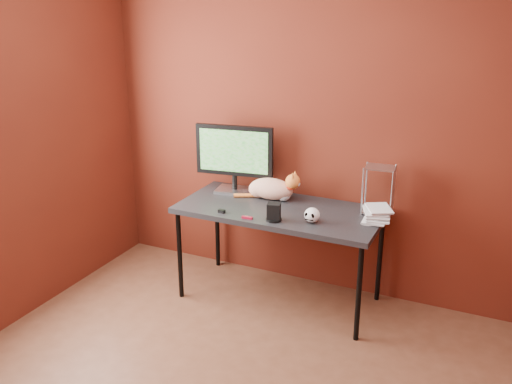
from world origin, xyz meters
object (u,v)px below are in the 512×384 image
at_px(skull_mug, 312,215).
at_px(speaker, 274,213).
at_px(monitor, 234,155).
at_px(desk, 280,214).
at_px(cat, 272,189).
at_px(book_stack, 371,145).

xyz_separation_m(skull_mug, speaker, (-0.25, -0.08, 0.00)).
relative_size(monitor, speaker, 4.88).
height_order(desk, cat, cat).
height_order(desk, monitor, monitor).
bearing_deg(desk, book_stack, 4.16).
bearing_deg(desk, monitor, 158.18).
height_order(monitor, book_stack, book_stack).
xyz_separation_m(monitor, skull_mug, (0.78, -0.35, -0.24)).
bearing_deg(book_stack, monitor, 172.62).
bearing_deg(book_stack, skull_mug, -147.05).
bearing_deg(cat, desk, -49.80).
height_order(monitor, skull_mug, monitor).
bearing_deg(monitor, cat, -14.16).
distance_m(cat, book_stack, 0.90).
distance_m(desk, book_stack, 0.86).
distance_m(skull_mug, speaker, 0.26).
bearing_deg(skull_mug, desk, 155.49).
relative_size(monitor, book_stack, 0.58).
bearing_deg(cat, monitor, 173.55).
xyz_separation_m(speaker, book_stack, (0.58, 0.29, 0.48)).
bearing_deg(monitor, desk, -30.33).
relative_size(desk, book_stack, 1.40).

